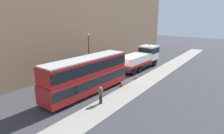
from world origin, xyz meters
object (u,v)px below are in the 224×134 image
object	(u,v)px
recovery_tow_truck	(141,58)
traffic_cone_near_bus	(122,83)
traffic_cone_midway	(136,77)
pedestrian_onlooker	(101,95)
street_lamp	(89,49)
double_decker_bus	(87,74)

from	to	relation	value
recovery_tow_truck	traffic_cone_near_bus	distance (m)	8.77
recovery_tow_truck	traffic_cone_near_bus	bearing A→B (deg)	-164.67
traffic_cone_near_bus	traffic_cone_midway	world-z (taller)	same
pedestrian_onlooker	traffic_cone_midway	xyz separation A→B (m)	(8.93, 0.94, -0.64)
street_lamp	traffic_cone_midway	bearing A→B (deg)	-83.10
traffic_cone_near_bus	pedestrian_onlooker	bearing A→B (deg)	-168.58
recovery_tow_truck	street_lamp	distance (m)	8.47
recovery_tow_truck	street_lamp	world-z (taller)	street_lamp
traffic_cone_near_bus	street_lamp	bearing A→B (deg)	71.94
street_lamp	double_decker_bus	bearing A→B (deg)	-138.87
pedestrian_onlooker	street_lamp	world-z (taller)	street_lamp
recovery_tow_truck	street_lamp	xyz separation A→B (m)	(-5.97, 5.77, 1.71)
double_decker_bus	traffic_cone_near_bus	size ratio (longest dim) A/B	15.47
double_decker_bus	street_lamp	bearing A→B (deg)	44.03
double_decker_bus	street_lamp	distance (m)	8.82
recovery_tow_truck	pedestrian_onlooker	bearing A→B (deg)	-165.07
double_decker_bus	traffic_cone_midway	xyz separation A→B (m)	(7.52, -2.06, -1.89)
recovery_tow_truck	traffic_cone_midway	size ratio (longest dim) A/B	14.17
double_decker_bus	traffic_cone_midway	size ratio (longest dim) A/B	15.47
recovery_tow_truck	street_lamp	bearing A→B (deg)	138.88
traffic_cone_near_bus	traffic_cone_midway	distance (m)	3.44
double_decker_bus	street_lamp	size ratio (longest dim) A/B	1.91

